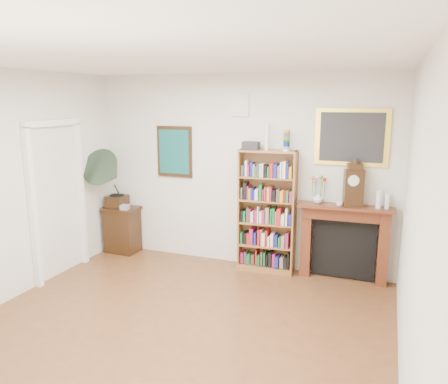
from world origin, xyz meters
The scene contains 15 objects.
room centered at (0.00, 0.00, 1.40)m, with size 4.51×5.01×2.81m.
door_casing centered at (-2.21, 1.20, 1.26)m, with size 0.08×1.02×2.17m.
teal_poster centered at (-1.05, 2.48, 1.65)m, with size 0.58×0.04×0.78m.
small_picture centered at (0.00, 2.48, 2.35)m, with size 0.26×0.04×0.30m.
gilt_painting centered at (1.55, 2.48, 1.95)m, with size 0.95×0.04×0.75m.
bookshelf centered at (0.46, 2.34, 0.98)m, with size 0.83×0.35×2.02m.
side_cabinet centered at (-1.93, 2.28, 0.37)m, with size 0.54×0.40×0.74m, color black.
fireplace centered at (1.54, 2.41, 0.62)m, with size 1.26×0.36×1.06m.
gramophone centered at (-2.01, 2.14, 1.29)m, with size 0.61×0.75×0.96m.
cd_stack centered at (-1.79, 2.17, 0.78)m, with size 0.12×0.12×0.08m, color #A8A7B3.
mantel_clock centered at (1.62, 2.34, 1.33)m, with size 0.28×0.20×0.57m.
flower_vase centered at (1.17, 2.37, 1.13)m, with size 0.14×0.14×0.14m, color silver.
teacup centered at (1.46, 2.29, 1.09)m, with size 0.08×0.08×0.07m, color silver.
bottle_left centered at (1.94, 2.36, 1.18)m, with size 0.07×0.07×0.24m, color silver.
bottle_right centered at (2.05, 2.38, 1.16)m, with size 0.06×0.06×0.20m, color silver.
Camera 1 is at (2.02, -3.47, 2.44)m, focal length 35.00 mm.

